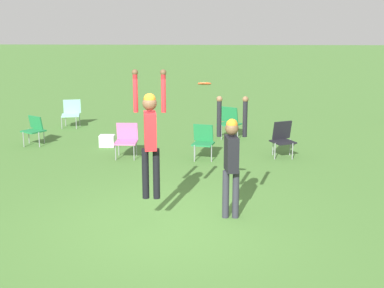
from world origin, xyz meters
TOP-DOWN VIEW (x-y plane):
  - ground_plane at (0.00, 0.00)m, footprint 120.00×120.00m
  - person_jumping at (-0.33, 0.11)m, footprint 0.57×0.45m
  - person_defending at (1.06, 0.32)m, footprint 0.55×0.42m
  - frisbee at (0.58, 0.21)m, footprint 0.23×0.22m
  - camping_chair_0 at (2.53, 4.69)m, footprint 0.69×0.75m
  - camping_chair_1 at (-1.45, 4.48)m, footprint 0.54×0.58m
  - camping_chair_2 at (1.24, 6.86)m, footprint 0.77×0.84m
  - camping_chair_3 at (0.50, 4.40)m, footprint 0.60×0.64m
  - camping_chair_4 at (-4.23, 5.74)m, footprint 0.71×0.77m
  - camping_chair_5 at (-3.84, 8.23)m, footprint 0.66×0.70m
  - cooler_box at (-2.17, 5.58)m, footprint 0.41×0.29m

SIDE VIEW (x-z plane):
  - ground_plane at x=0.00m, z-range 0.00..0.00m
  - cooler_box at x=-2.17m, z-range 0.00..0.32m
  - camping_chair_4 at x=-4.23m, z-range 0.08..0.87m
  - camping_chair_3 at x=0.50m, z-range 0.07..0.92m
  - camping_chair_1 at x=-1.45m, z-range 0.07..0.93m
  - camping_chair_5 at x=-3.84m, z-range 0.06..0.93m
  - camping_chair_0 at x=2.53m, z-range 0.06..0.95m
  - camping_chair_2 at x=1.24m, z-range 0.07..0.96m
  - person_defending at x=1.06m, z-range 0.07..2.26m
  - person_jumping at x=-0.33m, z-range 0.50..2.74m
  - frisbee at x=0.58m, z-range 2.38..2.45m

